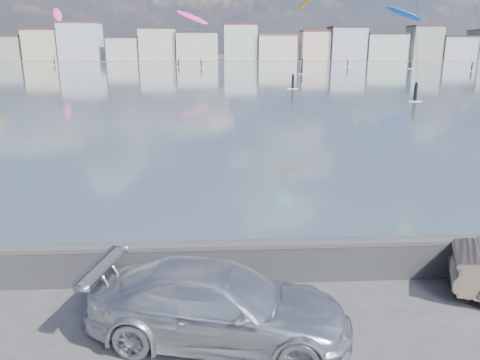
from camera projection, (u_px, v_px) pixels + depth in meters
name	position (u px, v px, depth m)	size (l,w,h in m)	color
ground	(199.00, 351.00, 8.81)	(700.00, 700.00, 0.00)	#333335
bay_water	(212.00, 74.00, 96.63)	(500.00, 177.00, 0.00)	#415368
far_shore_strip	(213.00, 60.00, 200.77)	(500.00, 60.00, 0.00)	#4C473D
seawall	(201.00, 260.00, 11.24)	(400.00, 0.36, 1.08)	#28282B
far_buildings	(216.00, 45.00, 185.75)	(240.79, 13.26, 14.60)	#9EA8B7
car_silver	(220.00, 305.00, 9.01)	(2.06, 5.08, 1.47)	silver
kitesurfer_4	(404.00, 14.00, 124.70)	(9.52, 13.40, 16.58)	blue
kitesurfer_5	(192.00, 18.00, 135.60)	(10.55, 11.30, 16.43)	#E5338C
kitesurfer_11	(57.00, 15.00, 143.78)	(5.53, 11.73, 17.49)	#E5338C
kitesurfer_13	(305.00, 5.00, 147.03)	(5.85, 14.05, 20.74)	#BF8C19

